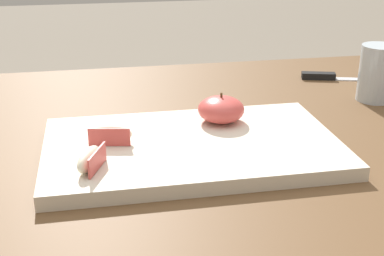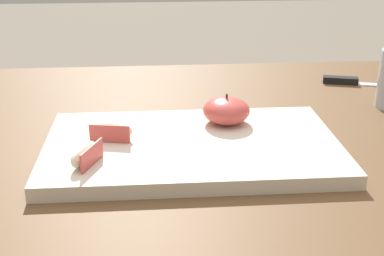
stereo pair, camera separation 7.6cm
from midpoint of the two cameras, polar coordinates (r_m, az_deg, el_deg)
The scene contains 6 objects.
dining_table at distance 0.92m, azimuth 4.60°, elevation -5.96°, with size 1.36×0.78×0.73m.
cutting_board at distance 0.78m, azimuth 2.82°, elevation -2.14°, with size 0.43×0.26×0.02m.
apple_half_skin_up at distance 0.83m, azimuth 6.34°, elevation 1.84°, with size 0.07×0.07×0.05m.
apple_wedge_front at distance 0.70m, azimuth -8.45°, elevation -2.89°, with size 0.04×0.07×0.03m.
apple_wedge_middle at distance 0.77m, azimuth -5.92°, elevation -0.37°, with size 0.07×0.03×0.03m.
paring_knife at distance 1.15m, azimuth 18.24°, elevation 4.80°, with size 0.16×0.06×0.01m.
Camera 2 is at (-0.10, -0.80, 1.06)m, focal length 49.48 mm.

